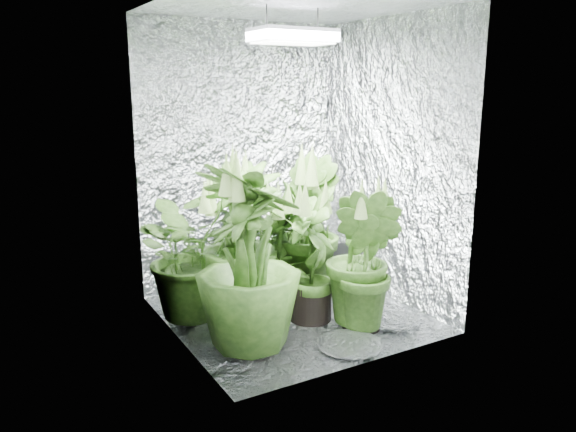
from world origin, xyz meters
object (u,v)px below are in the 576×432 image
(circulation_fan, at_px, (348,271))
(plant_a, at_px, (193,253))
(plant_c, at_px, (306,230))
(plant_g, at_px, (363,259))
(plant_e, at_px, (269,241))
(plant_f, at_px, (311,257))
(plant_d, at_px, (248,259))
(grow_lamp, at_px, (293,36))
(plant_h, at_px, (240,240))
(plant_b, at_px, (280,252))

(circulation_fan, bearing_deg, plant_a, 177.76)
(plant_c, height_order, plant_g, plant_c)
(plant_e, bearing_deg, plant_f, -81.49)
(plant_d, relative_size, plant_g, 1.20)
(grow_lamp, xyz_separation_m, plant_h, (-0.26, 0.26, -1.32))
(plant_a, height_order, plant_b, plant_a)
(plant_f, xyz_separation_m, circulation_fan, (0.52, 0.29, -0.27))
(plant_a, distance_m, plant_e, 0.60)
(plant_a, bearing_deg, plant_h, -2.71)
(grow_lamp, bearing_deg, plant_e, 90.13)
(plant_d, distance_m, plant_f, 0.59)
(plant_e, relative_size, circulation_fan, 2.41)
(grow_lamp, distance_m, plant_e, 1.43)
(plant_d, xyz_separation_m, plant_g, (0.76, -0.09, -0.09))
(grow_lamp, height_order, plant_a, grow_lamp)
(plant_a, xyz_separation_m, plant_h, (0.33, -0.02, 0.05))
(plant_g, height_order, circulation_fan, plant_g)
(grow_lamp, relative_size, plant_d, 0.42)
(plant_b, relative_size, circulation_fan, 2.43)
(plant_f, bearing_deg, grow_lamp, 118.41)
(plant_c, distance_m, plant_d, 0.91)
(grow_lamp, relative_size, plant_g, 0.50)
(circulation_fan, bearing_deg, plant_d, -152.73)
(plant_a, relative_size, plant_d, 0.82)
(plant_b, distance_m, circulation_fan, 0.69)
(plant_f, height_order, circulation_fan, plant_f)
(plant_c, bearing_deg, plant_f, -116.48)
(plant_c, distance_m, circulation_fan, 0.49)
(plant_e, bearing_deg, plant_b, -100.92)
(plant_d, bearing_deg, plant_g, -7.08)
(plant_b, xyz_separation_m, plant_c, (0.30, 0.14, 0.09))
(plant_a, bearing_deg, circulation_fan, -5.41)
(plant_d, relative_size, plant_h, 1.10)
(plant_e, height_order, plant_g, plant_g)
(plant_c, xyz_separation_m, plant_d, (-0.72, -0.55, 0.05))
(plant_f, bearing_deg, plant_b, 117.73)
(plant_g, xyz_separation_m, plant_h, (-0.54, 0.66, 0.04))
(plant_b, relative_size, plant_g, 0.94)
(plant_d, height_order, plant_g, plant_d)
(plant_c, relative_size, circulation_fan, 2.91)
(plant_d, distance_m, plant_h, 0.61)
(plant_f, bearing_deg, plant_a, 148.99)
(plant_c, relative_size, plant_e, 1.21)
(plant_a, distance_m, plant_c, 0.85)
(plant_a, bearing_deg, plant_g, -37.77)
(plant_b, xyz_separation_m, plant_g, (0.33, -0.50, 0.04))
(grow_lamp, bearing_deg, plant_c, 43.69)
(plant_g, xyz_separation_m, circulation_fan, (0.30, 0.57, -0.30))
(plant_f, bearing_deg, plant_c, 63.52)
(plant_d, xyz_separation_m, plant_f, (0.54, 0.19, -0.12))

